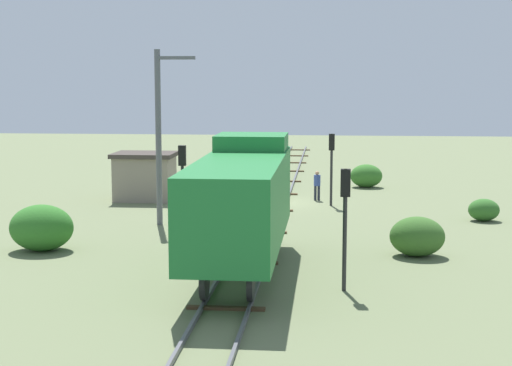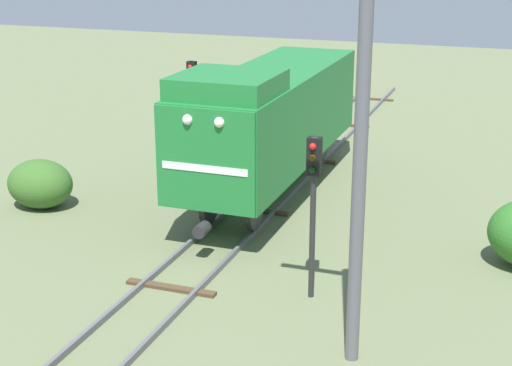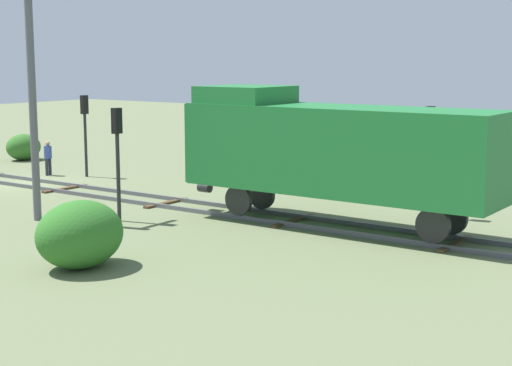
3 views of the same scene
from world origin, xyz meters
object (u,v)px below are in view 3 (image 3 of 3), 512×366
at_px(traffic_signal_near, 85,120).
at_px(traffic_signal_mid, 117,143).
at_px(locomotive, 334,147).
at_px(worker_near_track, 48,155).
at_px(traffic_signal_far, 429,140).
at_px(catenary_mast, 34,97).

relative_size(traffic_signal_near, traffic_signal_mid, 0.99).
distance_m(locomotive, worker_near_track, 17.79).
bearing_deg(traffic_signal_mid, traffic_signal_far, 128.90).
distance_m(traffic_signal_far, worker_near_track, 19.54).
bearing_deg(locomotive, traffic_signal_near, -101.53).
relative_size(traffic_signal_near, traffic_signal_far, 0.98).
bearing_deg(traffic_signal_mid, traffic_signal_near, -126.57).
distance_m(traffic_signal_mid, catenary_mast, 3.33).
xyz_separation_m(traffic_signal_near, catenary_mast, (8.14, 6.42, 1.63)).
xyz_separation_m(worker_near_track, catenary_mast, (7.34, 8.26, 3.41)).
bearing_deg(traffic_signal_near, traffic_signal_mid, 53.43).
bearing_deg(catenary_mast, traffic_signal_mid, 121.84).
height_order(worker_near_track, catenary_mast, catenary_mast).
relative_size(traffic_signal_far, worker_near_track, 2.38).
distance_m(traffic_signal_mid, worker_near_track, 12.34).
height_order(traffic_signal_near, catenary_mast, catenary_mast).
relative_size(locomotive, traffic_signal_near, 2.92).
height_order(traffic_signal_far, catenary_mast, catenary_mast).
height_order(locomotive, traffic_signal_far, locomotive).
relative_size(locomotive, traffic_signal_mid, 2.88).
distance_m(traffic_signal_far, catenary_mast, 14.14).
height_order(traffic_signal_mid, traffic_signal_far, traffic_signal_far).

